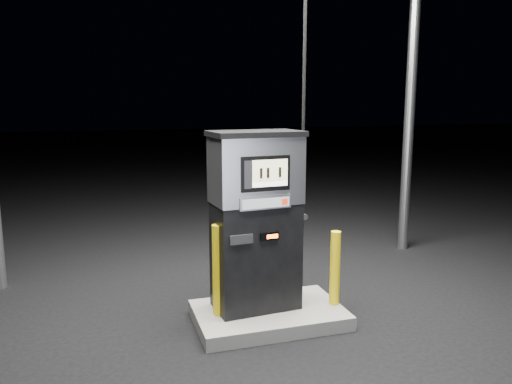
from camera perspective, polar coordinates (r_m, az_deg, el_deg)
name	(u,v)px	position (r m, az deg, el deg)	size (l,w,h in m)	color
ground	(269,321)	(5.65, 1.46, -14.56)	(80.00, 80.00, 0.00)	black
pump_island	(269,315)	(5.62, 1.47, -13.87)	(1.60, 1.00, 0.15)	slate
fuel_dispenser	(256,219)	(5.33, 0.01, -3.11)	(1.08, 0.65, 3.99)	black
bollard_left	(219,270)	(5.29, -4.30, -8.91)	(0.13, 0.13, 0.97)	yellow
bollard_right	(335,268)	(5.63, 9.01, -8.57)	(0.11, 0.11, 0.83)	yellow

